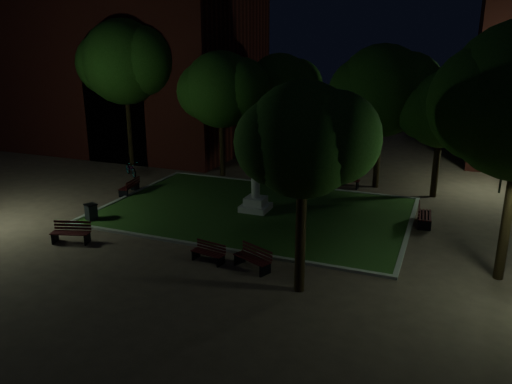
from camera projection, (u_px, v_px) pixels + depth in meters
ground at (240, 224)px, 23.89m from camera, size 80.00×80.00×0.00m
lawn at (256, 211)px, 25.65m from camera, size 15.00×10.00×0.08m
lawn_kerb at (256, 210)px, 25.65m from camera, size 15.40×10.40×0.12m
monument at (256, 194)px, 25.38m from camera, size 1.40×1.40×3.20m
building_main at (126, 54)px, 39.61m from camera, size 20.00×12.00×15.00m
tree_north_wl at (223, 90)px, 30.85m from camera, size 5.82×4.75×7.89m
tree_north_er at (384, 91)px, 28.28m from camera, size 6.41×5.23×8.32m
tree_ne at (444, 110)px, 26.67m from camera, size 5.01×4.09×6.93m
tree_se at (306, 140)px, 16.01m from camera, size 4.70×3.84×7.30m
tree_nw at (126, 62)px, 33.05m from camera, size 6.90×5.63×9.87m
tree_far_north at (281, 87)px, 34.05m from camera, size 5.49×4.48×7.65m
lamppost_nw at (165, 117)px, 36.29m from camera, size 1.18×0.28×4.37m
lamppost_ne at (507, 138)px, 27.90m from camera, size 1.18×0.28×4.65m
bench_near_left at (209, 253)px, 19.80m from camera, size 1.48×0.73×0.77m
bench_near_right at (253, 259)px, 19.14m from camera, size 1.70×1.16×0.88m
bench_west_near at (71, 233)px, 21.67m from camera, size 1.76×1.04×0.91m
bench_left_side at (130, 187)px, 28.48m from camera, size 0.77×1.67×0.89m
bench_right_side at (423, 216)px, 23.73m from camera, size 0.72×1.78×0.96m
bench_far_side at (345, 181)px, 29.66m from camera, size 1.75×0.65×0.95m
trash_bin at (91, 212)px, 24.21m from camera, size 0.66×0.66×0.87m
bicycle at (131, 168)px, 32.37m from camera, size 1.86×1.60×0.97m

